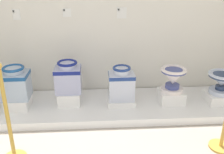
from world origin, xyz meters
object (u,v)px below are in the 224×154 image
Objects in this scene: antique_toilet_squat_floral at (15,82)px; stanchion_post_near_left at (10,132)px; plinth_block_tall_cobalt at (121,101)px; info_placard_third at (122,13)px; plinth_block_leftmost at (70,97)px; info_placard_second at (67,13)px; antique_toilet_slender_white at (222,80)px; plinth_block_slender_white at (219,97)px; antique_toilet_tall_cobalt at (121,83)px; antique_toilet_broad_patterned at (173,77)px; info_placard_first at (16,14)px; antique_toilet_leftmost at (68,76)px; plinth_block_squat_floral at (18,102)px; plinth_block_broad_patterned at (171,96)px.

antique_toilet_squat_floral is 0.97m from stanchion_post_near_left.
plinth_block_tall_cobalt is 1.25m from info_placard_third.
info_placard_second is (-0.01, 0.44, 1.10)m from plinth_block_leftmost.
antique_toilet_slender_white is (1.39, -0.04, 0.30)m from plinth_block_tall_cobalt.
plinth_block_slender_white is (2.12, -0.10, -0.02)m from plinth_block_leftmost.
antique_toilet_slender_white is 2.77m from stanchion_post_near_left.
info_placard_second is at bearing 165.73° from antique_toilet_slender_white.
antique_toilet_tall_cobalt is at bearing -94.48° from info_placard_third.
plinth_block_tall_cobalt is 3.28× the size of info_placard_second.
antique_toilet_broad_patterned is at bearing -0.56° from antique_toilet_tall_cobalt.
info_placard_first is at bearing 169.16° from antique_toilet_slender_white.
antique_toilet_leftmost is at bearing 175.28° from plinth_block_tall_cobalt.
plinth_block_squat_floral is at bearing 179.39° from antique_toilet_slender_white.
info_placard_third is at bearing 158.24° from plinth_block_slender_white.
antique_toilet_squat_floral is 1.25× the size of antique_toilet_broad_patterned.
antique_toilet_tall_cobalt is 1.25m from info_placard_second.
info_placard_second reaches higher than stanchion_post_near_left.
antique_toilet_squat_floral is 0.69m from antique_toilet_leftmost.
antique_toilet_slender_white is 2.56× the size of info_placard_first.
info_placard_first is at bearing 166.74° from antique_toilet_broad_patterned.
antique_toilet_broad_patterned is at bearing -2.67° from antique_toilet_leftmost.
antique_toilet_squat_floral is 0.75m from plinth_block_leftmost.
antique_toilet_broad_patterned is at bearing -2.67° from plinth_block_leftmost.
antique_toilet_broad_patterned is 0.75m from plinth_block_slender_white.
antique_toilet_leftmost is at bearing -150.25° from info_placard_third.
antique_toilet_broad_patterned is (1.44, -0.07, -0.02)m from antique_toilet_leftmost.
plinth_block_tall_cobalt is 1.42m from antique_toilet_slender_white.
plinth_block_tall_cobalt is 0.81× the size of antique_toilet_tall_cobalt.
plinth_block_squat_floral is 0.89× the size of antique_toilet_slender_white.
stanchion_post_near_left is (0.20, -1.45, -0.94)m from info_placard_first.
info_placard_second reaches higher than antique_toilet_leftmost.
stanchion_post_near_left is (-0.50, -1.02, 0.14)m from plinth_block_leftmost.
info_placard_third is at bearing 85.52° from antique_toilet_tall_cobalt.
antique_toilet_leftmost reaches higher than antique_toilet_squat_floral.
stanchion_post_near_left is at bearing -153.83° from antique_toilet_broad_patterned.
antique_toilet_squat_floral is at bearing -179.84° from antique_toilet_broad_patterned.
info_placard_third reaches higher than plinth_block_broad_patterned.
info_placard_second is (-2.12, 0.54, 1.12)m from plinth_block_slender_white.
info_placard_second is at bearing -180.00° from info_placard_third.
info_placard_third is at bearing 143.14° from plinth_block_broad_patterned.
antique_toilet_slender_white is (0.00, 0.00, 0.26)m from plinth_block_slender_white.
antique_toilet_broad_patterned is 0.92× the size of antique_toilet_slender_white.
antique_toilet_leftmost is 1.13m from info_placard_first.
plinth_block_slender_white is (2.80, -0.03, -0.00)m from plinth_block_squat_floral.
plinth_block_squat_floral is 1.41m from plinth_block_tall_cobalt.
plinth_block_slender_white is at bearing -21.76° from info_placard_third.
info_placard_second is at bearing 90.66° from plinth_block_leftmost.
info_placard_second is 0.11× the size of stanchion_post_near_left.
plinth_block_leftmost is 1.44m from plinth_block_broad_patterned.
plinth_block_leftmost is at bearing 6.04° from plinth_block_squat_floral.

